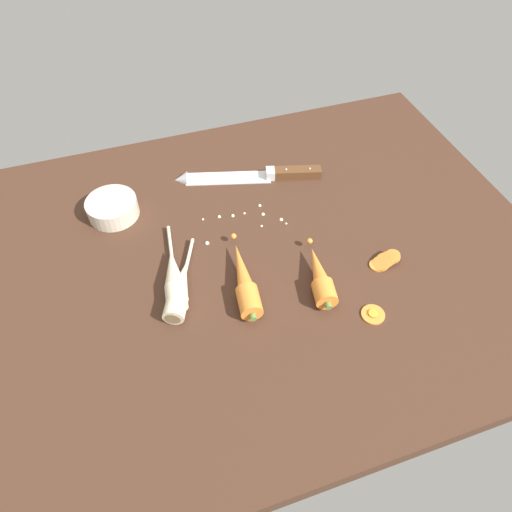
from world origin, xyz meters
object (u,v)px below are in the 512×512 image
Objects in this scene: parsnip_front at (174,278)px; prep_bowl at (112,207)px; whole_carrot at (244,281)px; parsnip_mid_left at (180,290)px; whole_carrot_second at (320,277)px; chefs_knife at (246,176)px; carrot_slice_stray_near at (373,314)px; carrot_slice_stack at (384,261)px.

parsnip_front is 24.75cm from prep_bowl.
whole_carrot is 12.21cm from parsnip_mid_left.
whole_carrot is 14.49cm from whole_carrot_second.
chefs_knife is at bearing 4.62° from prep_bowl.
carrot_slice_stack is at bearing 52.80° from carrot_slice_stray_near.
parsnip_mid_left is 4.41× the size of carrot_slice_stray_near.
parsnip_mid_left is 27.73cm from prep_bowl.
whole_carrot reaches higher than parsnip_mid_left.
prep_bowl is (-49.63, 31.33, 1.32)cm from carrot_slice_stack.
chefs_knife is 1.63× the size of whole_carrot.
carrot_slice_stack is (40.91, -8.16, -1.16)cm from parsnip_front.
chefs_knife is at bearing 103.39° from carrot_slice_stray_near.
parsnip_front is at bearing 150.83° from carrot_slice_stray_near.
chefs_knife is 2.02× the size of whole_carrot_second.
prep_bowl is at bearing 109.35° from parsnip_mid_left.
chefs_knife is at bearing 118.44° from carrot_slice_stack.
carrot_slice_stray_near is at bearing -29.17° from parsnip_front.
parsnip_mid_left is 40.79cm from carrot_slice_stack.
carrot_slice_stray_near is at bearing -33.39° from whole_carrot.
whole_carrot is 4.82× the size of carrot_slice_stray_near.
carrot_slice_stray_near is (10.51, -44.16, -0.29)cm from chefs_knife.
carrot_slice_stack is (28.38, -3.24, -1.28)cm from whole_carrot.
whole_carrot is at bearing 173.48° from carrot_slice_stack.
parsnip_mid_left is (-22.11, -28.69, 1.33)cm from chefs_knife.
carrot_slice_stack is (40.44, -5.17, -1.16)cm from parsnip_mid_left.
parsnip_mid_left reaches higher than carrot_slice_stack.
whole_carrot_second is 0.78× the size of parsnip_front.
chefs_knife is 31.43cm from prep_bowl.
whole_carrot_second is 14.44cm from carrot_slice_stack.
whole_carrot is 1.09× the size of parsnip_mid_left.
chefs_knife is at bearing 48.70° from parsnip_front.
whole_carrot is at bearing -52.89° from prep_bowl.
parsnip_mid_left is at bearing -70.65° from prep_bowl.
parsnip_front is 1.13× the size of parsnip_mid_left.
prep_bowl is (-41.80, 41.64, 1.79)cm from carrot_slice_stray_near.
chefs_knife is 38.50cm from carrot_slice_stack.
parsnip_front and prep_bowl have the same top height.
whole_carrot reaches higher than carrot_slice_stray_near.
carrot_slice_stray_near is (6.55, -9.86, -1.74)cm from whole_carrot_second.
whole_carrot is 28.60cm from carrot_slice_stack.
prep_bowl is at bearing 147.74° from carrot_slice_stack.
carrot_slice_stray_near is at bearing -76.61° from chefs_knife.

